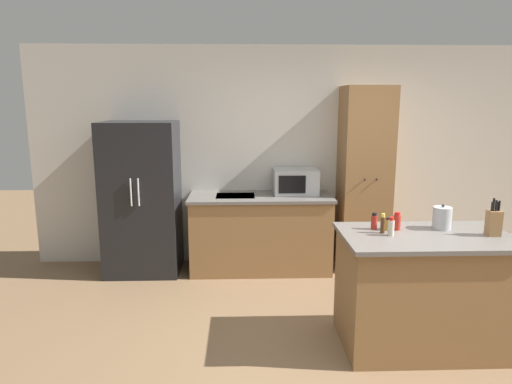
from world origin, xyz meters
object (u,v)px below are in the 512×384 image
object	(u,v)px
spice_bottle_tall_dark	(397,222)
kettle	(442,218)
refrigerator	(142,198)
spice_bottle_pale_salt	(388,224)
knife_block	(494,222)
microwave	(295,181)
spice_bottle_green_herb	(374,221)
spice_bottle_short_red	(391,227)
spice_bottle_amber_oil	(383,224)
pantry_cabinet	(364,179)

from	to	relation	value
spice_bottle_tall_dark	kettle	distance (m)	0.38
refrigerator	spice_bottle_pale_salt	bearing A→B (deg)	-34.80
knife_block	spice_bottle_pale_salt	distance (m)	0.79
microwave	spice_bottle_green_herb	world-z (taller)	microwave
spice_bottle_pale_salt	spice_bottle_tall_dark	bearing A→B (deg)	9.83
spice_bottle_short_red	kettle	world-z (taller)	kettle
microwave	spice_bottle_short_red	xyz separation A→B (m)	(0.52, -1.86, -0.03)
knife_block	spice_bottle_amber_oil	size ratio (longest dim) A/B	1.89
knife_block	spice_bottle_short_red	size ratio (longest dim) A/B	2.02
kettle	spice_bottle_green_herb	bearing A→B (deg)	179.00
spice_bottle_pale_salt	kettle	bearing A→B (deg)	3.26
knife_block	kettle	world-z (taller)	knife_block
refrigerator	spice_bottle_tall_dark	distance (m)	2.88
pantry_cabinet	spice_bottle_short_red	distance (m)	1.85
spice_bottle_pale_salt	pantry_cabinet	bearing A→B (deg)	81.46
spice_bottle_short_red	kettle	distance (m)	0.51
spice_bottle_short_red	spice_bottle_green_herb	bearing A→B (deg)	113.74
knife_block	spice_bottle_tall_dark	size ratio (longest dim) A/B	2.04
spice_bottle_amber_oil	refrigerator	bearing A→B (deg)	143.11
knife_block	kettle	bearing A→B (deg)	147.62
pantry_cabinet	spice_bottle_short_red	xyz separation A→B (m)	(-0.28, -1.83, -0.06)
spice_bottle_tall_dark	knife_block	bearing A→B (deg)	-15.21
refrigerator	spice_bottle_tall_dark	bearing A→B (deg)	-33.72
pantry_cabinet	kettle	distance (m)	1.67
spice_bottle_green_herb	kettle	size ratio (longest dim) A/B	0.67
pantry_cabinet	kettle	size ratio (longest dim) A/B	10.32
spice_bottle_pale_salt	spice_bottle_short_red	bearing A→B (deg)	-99.14
spice_bottle_short_red	spice_bottle_amber_oil	bearing A→B (deg)	122.61
microwave	spice_bottle_green_herb	xyz separation A→B (m)	(0.44, -1.68, -0.04)
refrigerator	spice_bottle_green_herb	distance (m)	2.72
pantry_cabinet	kettle	xyz separation A→B (m)	(0.20, -1.65, -0.04)
spice_bottle_short_red	kettle	xyz separation A→B (m)	(0.47, 0.17, 0.02)
microwave	spice_bottle_amber_oil	bearing A→B (deg)	-75.00
refrigerator	knife_block	size ratio (longest dim) A/B	5.85
microwave	spice_bottle_short_red	world-z (taller)	microwave
refrigerator	spice_bottle_green_herb	xyz separation A→B (m)	(2.21, -1.58, 0.13)
refrigerator	spice_bottle_short_red	size ratio (longest dim) A/B	11.79
microwave	spice_bottle_tall_dark	world-z (taller)	microwave
kettle	refrigerator	bearing A→B (deg)	150.20
pantry_cabinet	knife_block	bearing A→B (deg)	-74.50
spice_bottle_short_red	spice_bottle_green_herb	size ratio (longest dim) A/B	1.07
refrigerator	spice_bottle_pale_salt	distance (m)	2.83
pantry_cabinet	spice_bottle_green_herb	bearing A→B (deg)	-102.22
refrigerator	pantry_cabinet	xyz separation A→B (m)	(2.57, 0.07, 0.20)
kettle	knife_block	bearing A→B (deg)	-32.38
spice_bottle_green_herb	kettle	distance (m)	0.56
spice_bottle_amber_oil	microwave	bearing A→B (deg)	105.00
spice_bottle_pale_salt	spice_bottle_amber_oil	bearing A→B (deg)	-131.05
microwave	spice_bottle_green_herb	size ratio (longest dim) A/B	3.70
spice_bottle_short_red	knife_block	bearing A→B (deg)	-2.00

